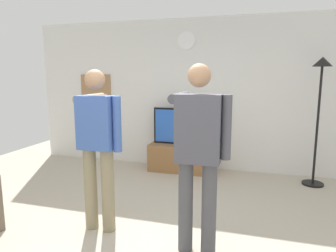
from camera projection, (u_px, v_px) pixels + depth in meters
back_wall at (198, 95)px, 5.47m from camera, size 6.40×0.10×2.70m
tv_stand at (182, 158)px, 5.37m from camera, size 1.17×0.49×0.48m
television at (183, 126)px, 5.32m from camera, size 1.06×0.07×0.65m
wall_clock at (187, 40)px, 5.31m from camera, size 0.31×0.03×0.31m
framed_picture at (96, 86)px, 5.95m from camera, size 0.64×0.04×0.46m
floor_lamp at (320, 95)px, 4.50m from camera, size 0.32×0.32×1.97m
person_standing_nearer_lamp at (98, 142)px, 3.21m from camera, size 0.56×0.78×1.76m
person_standing_nearer_couch at (198, 149)px, 2.77m from camera, size 0.59×0.78×1.80m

